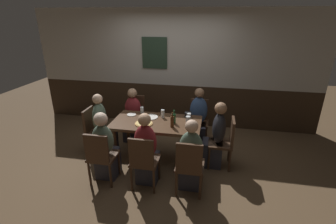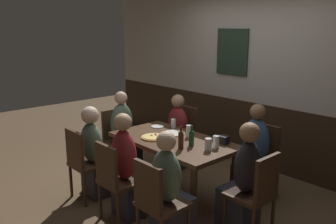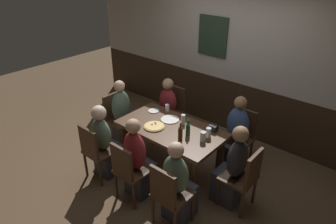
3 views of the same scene
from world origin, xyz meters
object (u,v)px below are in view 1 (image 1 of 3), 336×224
(dining_table, at_px, (157,126))
(person_right_near, at_px, (191,160))
(chair_mid_near, at_px, (144,160))
(beer_bottle_green, at_px, (174,118))
(chair_right_far, at_px, (199,119))
(person_head_west, at_px, (103,130))
(beer_glass_tall, at_px, (163,114))
(person_right_far, at_px, (198,122))
(chair_left_near, at_px, (101,155))
(person_mid_near, at_px, (147,154))
(pint_glass_amber, at_px, (188,121))
(chair_head_east, at_px, (225,140))
(person_head_east, at_px, (215,140))
(pizza, at_px, (144,123))
(chair_head_west, at_px, (95,129))
(plate_white_large, at_px, (150,117))
(condiment_caddy, at_px, (188,114))
(tumbler_water, at_px, (142,110))
(person_left_near, at_px, (105,150))
(beer_bottle_brown, at_px, (172,121))
(chair_right_near, at_px, (189,165))
(tumbler_short, at_px, (189,117))
(person_left_far, at_px, (133,119))
(plate_white_small, at_px, (132,115))

(dining_table, distance_m, person_right_near, 0.96)
(chair_mid_near, relative_size, beer_bottle_green, 3.76)
(chair_mid_near, bearing_deg, chair_right_far, 68.04)
(dining_table, bearing_deg, person_head_west, 180.00)
(beer_glass_tall, bearing_deg, person_right_far, 38.36)
(chair_left_near, relative_size, chair_mid_near, 1.00)
(person_mid_near, distance_m, beer_bottle_green, 0.80)
(pint_glass_amber, bearing_deg, beer_glass_tall, 158.86)
(chair_head_east, relative_size, pint_glass_amber, 6.53)
(chair_left_near, xyz_separation_m, chair_right_far, (1.34, 1.66, 0.00))
(person_head_east, bearing_deg, beer_glass_tall, 168.61)
(chair_mid_near, distance_m, person_right_far, 1.64)
(chair_left_near, distance_m, pizza, 0.87)
(chair_right_far, bearing_deg, beer_glass_tall, -133.31)
(chair_head_west, height_order, plate_white_large, chair_head_west)
(chair_right_far, distance_m, pizza, 1.32)
(chair_head_west, bearing_deg, plate_white_large, 8.85)
(chair_mid_near, bearing_deg, person_head_west, 140.74)
(condiment_caddy, bearing_deg, tumbler_water, 178.19)
(pint_glass_amber, bearing_deg, person_head_east, -0.92)
(person_left_near, height_order, beer_glass_tall, person_left_near)
(pint_glass_amber, bearing_deg, person_right_far, 79.00)
(plate_white_large, bearing_deg, beer_bottle_brown, -35.90)
(chair_right_near, distance_m, beer_glass_tall, 1.22)
(person_head_east, height_order, person_right_far, person_right_far)
(person_head_east, bearing_deg, person_left_near, -158.40)
(chair_mid_near, bearing_deg, plate_white_large, 98.82)
(person_head_east, relative_size, person_mid_near, 0.99)
(dining_table, distance_m, chair_mid_near, 0.84)
(plate_white_large, bearing_deg, tumbler_short, -1.96)
(person_right_far, bearing_deg, chair_head_west, -160.12)
(beer_bottle_brown, bearing_deg, person_mid_near, -121.44)
(person_right_near, xyz_separation_m, pint_glass_amber, (-0.13, 0.67, 0.33))
(person_mid_near, distance_m, condiment_caddy, 1.14)
(beer_bottle_green, bearing_deg, plate_white_large, 160.00)
(chair_left_near, relative_size, condiment_caddy, 8.00)
(tumbler_short, bearing_deg, beer_glass_tall, 173.34)
(person_left_far, distance_m, person_right_near, 1.88)
(chair_head_east, relative_size, person_left_far, 0.81)
(chair_head_west, bearing_deg, plate_white_small, 17.11)
(chair_left_near, xyz_separation_m, chair_mid_near, (0.67, 0.00, 0.00))
(person_left_near, distance_m, plate_white_small, 0.92)
(dining_table, height_order, chair_head_west, chair_head_west)
(beer_bottle_green, bearing_deg, person_head_east, 0.59)
(tumbler_short, height_order, beer_bottle_green, beer_bottle_green)
(dining_table, relative_size, plate_white_small, 9.02)
(person_left_near, bearing_deg, dining_table, 44.90)
(chair_right_far, distance_m, person_left_near, 2.00)
(person_head_east, relative_size, plate_white_large, 4.25)
(chair_right_near, bearing_deg, person_left_near, 173.06)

